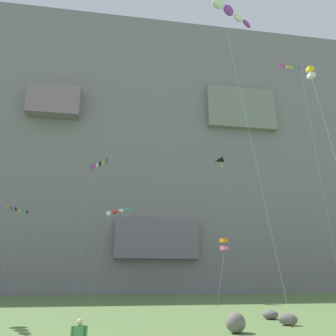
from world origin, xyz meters
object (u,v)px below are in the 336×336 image
boulder_mid_field (288,319)px  boulder_near_cliff_base (270,314)px  kite_windsock_near_cliff (228,10)px  kite_box_upper_mid (311,74)px  kite_windsock_front_field (114,212)px  kite_banner_upper_left (98,167)px  kite_banner_mid_left (16,216)px  boulder_foreground_right (236,323)px  kite_box_far_right (224,244)px  kite_delta_far_left (225,167)px  kite_banner_low_center (293,79)px

boulder_mid_field → boulder_near_cliff_base: (0.28, 3.11, -0.04)m
kite_windsock_near_cliff → kite_box_upper_mid: bearing=13.6°
boulder_near_cliff_base → kite_box_upper_mid: kite_box_upper_mid is taller
kite_windsock_front_field → kite_banner_upper_left: 8.58m
boulder_near_cliff_base → kite_banner_mid_left: bearing=143.7°
boulder_foreground_right → kite_windsock_front_field: (-7.58, 23.94, 10.58)m
boulder_foreground_right → boulder_near_cliff_base: size_ratio=1.02×
boulder_foreground_right → kite_banner_upper_left: (-10.43, 27.17, 18.00)m
kite_box_far_right → boulder_near_cliff_base: bearing=-95.5°
kite_banner_mid_left → kite_banner_upper_left: kite_banner_upper_left is taller
kite_delta_far_left → kite_box_upper_mid: (2.02, -22.46, 2.66)m
kite_banner_low_center → kite_windsock_near_cliff: 21.89m
kite_delta_far_left → kite_banner_upper_left: bearing=-175.4°
kite_windsock_front_field → kite_banner_upper_left: bearing=131.5°
boulder_mid_field → kite_banner_low_center: 37.87m
kite_box_far_right → boulder_mid_field: bearing=-95.4°
kite_windsock_near_cliff → kite_banner_upper_left: kite_windsock_near_cliff is taller
kite_delta_far_left → kite_banner_low_center: (8.16, -9.84, 11.26)m
kite_box_upper_mid → kite_windsock_near_cliff: size_ratio=0.83×
kite_banner_low_center → kite_windsock_front_field: size_ratio=2.89×
boulder_near_cliff_base → kite_banner_mid_left: size_ratio=0.14×
kite_box_upper_mid → kite_windsock_front_field: kite_box_upper_mid is taller
kite_banner_low_center → kite_box_far_right: (-12.24, 0.24, -24.74)m
kite_banner_low_center → kite_windsock_front_field: kite_banner_low_center is taller
kite_box_upper_mid → kite_banner_upper_left: size_ratio=1.22×
boulder_foreground_right → kite_banner_upper_left: bearing=111.0°
kite_delta_far_left → kite_box_upper_mid: kite_box_upper_mid is taller
boulder_foreground_right → boulder_near_cliff_base: boulder_foreground_right is taller
kite_box_upper_mid → kite_windsock_front_field: 28.80m
boulder_mid_field → kite_banner_low_center: bearing=50.4°
boulder_foreground_right → kite_banner_mid_left: kite_banner_mid_left is taller
kite_box_far_right → kite_banner_upper_left: size_ratio=0.38×
kite_banner_upper_left → boulder_near_cliff_base: bearing=-55.4°
boulder_mid_field → kite_windsock_front_field: (-11.91, 21.68, 10.76)m
kite_delta_far_left → kite_box_far_right: size_ratio=2.80×
boulder_foreground_right → kite_banner_mid_left: bearing=130.3°
boulder_mid_field → kite_banner_upper_left: bearing=120.7°
kite_windsock_front_field → kite_windsock_near_cliff: size_ratio=0.42×
kite_banner_mid_left → kite_box_upper_mid: 38.19m
kite_banner_low_center → kite_banner_upper_left: size_ratio=1.75×
kite_banner_low_center → kite_windsock_near_cliff: bearing=-136.2°
kite_delta_far_left → kite_box_upper_mid: 22.70m
kite_banner_mid_left → kite_windsock_front_field: size_ratio=0.96×
kite_delta_far_left → kite_windsock_near_cliff: size_ratio=0.73×
boulder_near_cliff_base → kite_windsock_front_field: 24.69m
kite_windsock_near_cliff → kite_banner_upper_left: size_ratio=1.46×
boulder_near_cliff_base → boulder_foreground_right: bearing=-130.6°
kite_box_far_right → kite_banner_low_center: bearing=-1.1°
kite_windsock_near_cliff → boulder_mid_field: bearing=-47.2°
kite_box_upper_mid → kite_banner_low_center: bearing=64.1°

